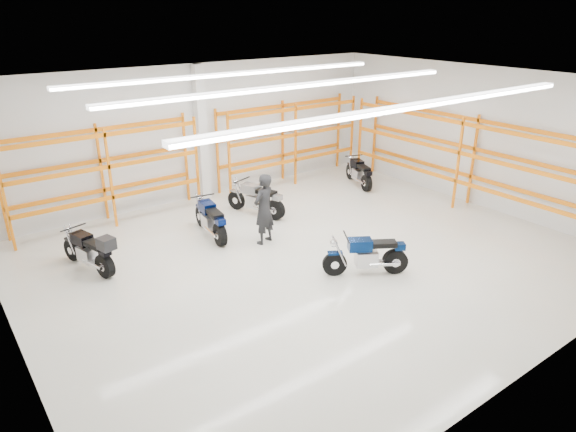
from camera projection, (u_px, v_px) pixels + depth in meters
ground at (309, 257)px, 13.63m from camera, size 14.00×14.00×0.00m
room_shell at (311, 135)px, 12.42m from camera, size 14.02×12.02×4.51m
motorcycle_main at (369, 256)px, 12.58m from camera, size 1.89×1.25×1.05m
motorcycle_back_a at (91, 251)px, 12.72m from camera, size 0.93×2.13×1.11m
motorcycle_back_b at (211, 220)px, 14.66m from camera, size 0.76×2.19×1.08m
motorcycle_back_c at (258, 200)px, 16.21m from camera, size 0.97×2.13×1.08m
motorcycle_back_d at (359, 173)px, 18.92m from camera, size 0.96×2.00×1.02m
standing_man at (264, 209)px, 14.11m from camera, size 0.85×0.69×2.01m
structural_column at (201, 133)px, 17.12m from camera, size 0.32×0.32×4.50m
pallet_racking_back_left at (105, 166)px, 15.17m from camera, size 5.67×0.87×3.00m
pallet_racking_back_right at (289, 135)px, 18.92m from camera, size 5.67×0.87×3.00m
pallet_racking_side at (467, 153)px, 16.52m from camera, size 0.87×9.07×3.00m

